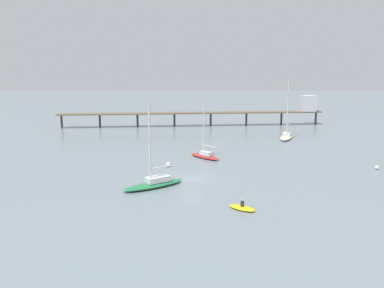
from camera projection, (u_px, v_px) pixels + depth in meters
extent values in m
plane|color=gray|center=(191.00, 179.00, 52.17)|extent=(400.00, 400.00, 0.00)
cube|color=brown|center=(193.00, 113.00, 97.86)|extent=(65.60, 9.63, 0.30)
cylinder|color=#38332D|center=(62.00, 122.00, 95.14)|extent=(0.50, 0.50, 3.20)
cylinder|color=#38332D|center=(100.00, 121.00, 96.01)|extent=(0.50, 0.50, 3.20)
cylinder|color=#38332D|center=(138.00, 121.00, 96.89)|extent=(0.50, 0.50, 3.20)
cylinder|color=#38332D|center=(174.00, 120.00, 97.76)|extent=(0.50, 0.50, 3.20)
cylinder|color=#38332D|center=(211.00, 120.00, 98.63)|extent=(0.50, 0.50, 3.20)
cylinder|color=#38332D|center=(246.00, 119.00, 99.50)|extent=(0.50, 0.50, 3.20)
cylinder|color=#38332D|center=(281.00, 119.00, 100.37)|extent=(0.50, 0.50, 3.20)
cylinder|color=#38332D|center=(316.00, 118.00, 101.24)|extent=(0.50, 0.50, 3.20)
cube|color=silver|center=(308.00, 103.00, 100.29)|extent=(3.49, 3.49, 3.97)
ellipsoid|color=red|center=(205.00, 156.00, 64.20)|extent=(5.41, 5.70, 0.53)
cube|color=silver|center=(207.00, 153.00, 63.73)|extent=(2.35, 2.42, 0.64)
cylinder|color=silver|center=(204.00, 128.00, 63.51)|extent=(0.19, 0.19, 8.90)
cylinder|color=silver|center=(210.00, 146.00, 62.98)|extent=(2.10, 2.29, 0.15)
ellipsoid|color=beige|center=(287.00, 137.00, 81.79)|extent=(5.11, 8.71, 0.61)
cube|color=silver|center=(287.00, 134.00, 82.30)|extent=(2.32, 2.79, 0.52)
cylinder|color=silver|center=(288.00, 109.00, 80.27)|extent=(0.22, 0.22, 11.14)
cylinder|color=silver|center=(288.00, 125.00, 82.45)|extent=(1.32, 3.10, 0.18)
ellipsoid|color=#287F4C|center=(153.00, 185.00, 48.53)|extent=(7.86, 6.45, 0.63)
cube|color=silver|center=(158.00, 179.00, 48.77)|extent=(3.30, 2.94, 0.66)
cylinder|color=silver|center=(150.00, 144.00, 47.29)|extent=(0.22, 0.22, 9.81)
cylinder|color=silver|center=(161.00, 167.00, 48.78)|extent=(2.65, 1.96, 0.17)
ellipsoid|color=yellow|center=(242.00, 208.00, 41.02)|extent=(3.18, 2.91, 0.35)
cylinder|color=#26262D|center=(242.00, 204.00, 40.93)|extent=(0.51, 0.51, 0.55)
sphere|color=tan|center=(242.00, 200.00, 40.86)|extent=(0.24, 0.24, 0.24)
sphere|color=silver|center=(168.00, 164.00, 58.48)|extent=(0.73, 0.73, 0.73)
sphere|color=silver|center=(377.00, 167.00, 56.92)|extent=(0.63, 0.63, 0.63)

